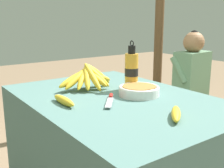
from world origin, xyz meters
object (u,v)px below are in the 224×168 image
loose_banana_front (64,100)px  seated_vendor (187,77)px  banana_bunch_ripe (88,77)px  support_post_near (160,2)px  knife (110,99)px  loose_banana_side (176,114)px  water_bottle (131,71)px  serving_bowl (139,90)px

loose_banana_front → seated_vendor: seated_vendor is taller
banana_bunch_ripe → support_post_near: bearing=123.1°
seated_vendor → support_post_near: size_ratio=0.39×
banana_bunch_ripe → support_post_near: (-1.02, 1.57, 0.50)m
knife → seated_vendor: 1.54m
loose_banana_side → support_post_near: support_post_near is taller
water_bottle → loose_banana_front: bearing=-86.1°
loose_banana_side → loose_banana_front: bearing=-146.7°
water_bottle → knife: water_bottle is taller
banana_bunch_ripe → serving_bowl: (0.27, 0.15, -0.04)m
water_bottle → loose_banana_front: 0.44m
serving_bowl → knife: serving_bowl is taller
banana_bunch_ripe → seated_vendor: (-0.40, 1.35, -0.23)m
water_bottle → support_post_near: (-1.18, 1.38, 0.46)m
loose_banana_side → seated_vendor: (-1.01, 1.31, -0.18)m
loose_banana_front → support_post_near: 2.24m
serving_bowl → seated_vendor: 1.39m
loose_banana_front → banana_bunch_ripe: bearing=126.9°
serving_bowl → knife: bearing=-91.0°
loose_banana_front → support_post_near: (-1.21, 1.81, 0.55)m
water_bottle → support_post_near: bearing=130.4°
serving_bowl → loose_banana_front: (-0.09, -0.39, -0.01)m
water_bottle → knife: (0.11, -0.22, -0.10)m
loose_banana_front → knife: loose_banana_front is taller
water_bottle → loose_banana_side: bearing=-17.7°
loose_banana_front → loose_banana_side: bearing=33.3°
serving_bowl → loose_banana_side: size_ratio=1.34×
knife → support_post_near: 2.13m
loose_banana_side → support_post_near: size_ratio=0.06×
serving_bowl → support_post_near: support_post_near is taller
banana_bunch_ripe → seated_vendor: bearing=106.4°
banana_bunch_ripe → support_post_near: size_ratio=0.13×
serving_bowl → loose_banana_side: (0.35, -0.10, -0.01)m
water_bottle → seated_vendor: size_ratio=0.26×
water_bottle → seated_vendor: (-0.55, 1.16, -0.27)m
water_bottle → knife: 0.27m
knife → serving_bowl: bearing=129.0°
loose_banana_front → seated_vendor: size_ratio=0.19×
banana_bunch_ripe → knife: banana_bunch_ripe is taller
loose_banana_front → seated_vendor: 1.70m
knife → seated_vendor: seated_vendor is taller
seated_vendor → water_bottle: bearing=110.1°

